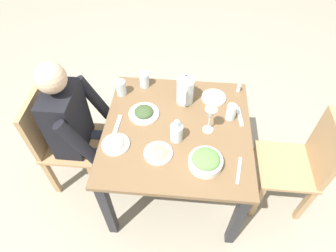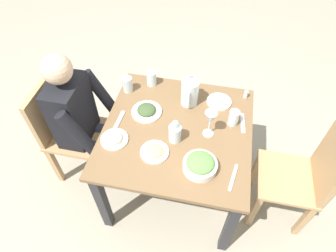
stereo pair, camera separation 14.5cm
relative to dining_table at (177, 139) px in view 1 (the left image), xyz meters
The scene contains 20 objects.
ground_plane 0.61m from the dining_table, ahead, with size 8.00×8.00×0.00m, color #9E937F.
dining_table is the anchor object (origin of this frame).
chair_near 0.87m from the dining_table, 91.25° to the right, with size 0.40×0.40×0.87m.
chair_far 0.87m from the dining_table, 87.16° to the left, with size 0.40×0.40×0.87m.
diner_near 0.66m from the dining_table, 91.63° to the right, with size 0.48×0.53×1.17m.
water_pitcher 0.33m from the dining_table, behind, with size 0.16×0.12×0.19m.
salad_bowl 0.36m from the dining_table, 34.72° to the left, with size 0.20×0.20×0.09m.
plate_yoghurt 0.41m from the dining_table, 141.59° to the left, with size 0.17×0.17×0.04m.
plate_beans 0.43m from the dining_table, 65.58° to the right, with size 0.18×0.18×0.04m.
plate_dolmas 0.29m from the dining_table, 114.31° to the right, with size 0.21×0.21×0.06m.
plate_fries 0.26m from the dining_table, 25.60° to the right, with size 0.18×0.18×0.04m.
water_glass_near_left 0.51m from the dining_table, 145.72° to the right, with size 0.07×0.07×0.11m, color silver.
water_glass_center 0.41m from the dining_table, 110.08° to the left, with size 0.07×0.07×0.11m, color silver.
water_glass_far_right 0.54m from the dining_table, 124.81° to the right, with size 0.07×0.07×0.11m, color silver.
wine_glass 0.32m from the dining_table, 91.77° to the left, with size 0.08×0.08×0.20m.
oil_carafe 0.19m from the dining_table, ahead, with size 0.08×0.08×0.16m.
salt_shaker 0.60m from the dining_table, 133.43° to the left, with size 0.03×0.03×0.05m.
fork_near 0.41m from the dining_table, 89.20° to the right, with size 0.17×0.03×0.01m, color silver.
knife_near 0.49m from the dining_table, 52.84° to the left, with size 0.18×0.02×0.01m, color silver.
fork_far 0.45m from the dining_table, 108.62° to the left, with size 0.17×0.03×0.01m, color silver.
Camera 1 is at (1.23, 0.05, 2.18)m, focal length 31.19 mm.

